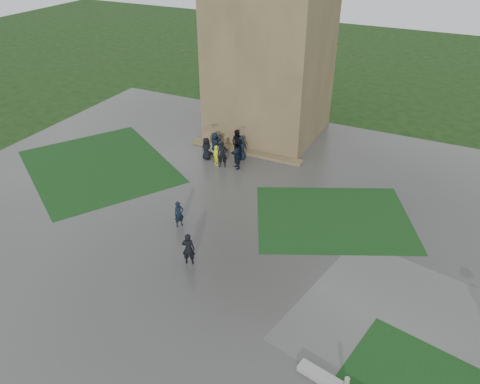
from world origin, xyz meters
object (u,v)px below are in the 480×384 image
at_px(tower, 272,18).
at_px(bench, 215,151).
at_px(pedestrian_mid, 179,214).
at_px(pedestrian_near, 188,249).

xyz_separation_m(tower, bench, (-1.73, -5.93, -8.55)).
xyz_separation_m(tower, pedestrian_mid, (0.68, -14.69, -8.17)).
bearing_deg(bench, pedestrian_mid, -51.31).
relative_size(pedestrian_mid, pedestrian_near, 0.87).
bearing_deg(pedestrian_mid, tower, 31.87).
relative_size(tower, pedestrian_mid, 11.14).
distance_m(tower, pedestrian_mid, 16.83).
distance_m(tower, bench, 10.55).
bearing_deg(pedestrian_near, tower, -99.81).
xyz_separation_m(bench, pedestrian_near, (4.66, -11.38, 0.50)).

